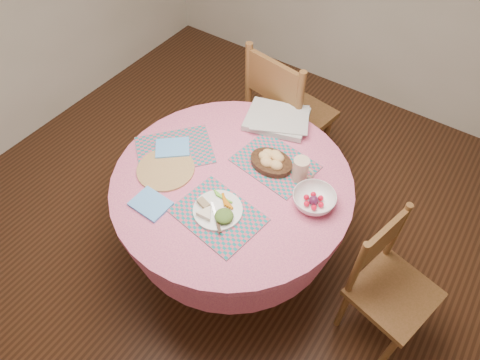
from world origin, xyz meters
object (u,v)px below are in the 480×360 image
object	(u,v)px
chair_back	(285,113)
dinner_plate	(218,211)
fruit_bowl	(314,200)
latte_mug	(301,170)
dining_table	(232,203)
bread_bowl	(271,160)
chair_right	(388,284)
wicker_trivet	(166,169)

from	to	relation	value
chair_back	dinner_plate	size ratio (longest dim) A/B	4.38
fruit_bowl	latte_mug	bearing A→B (deg)	142.53
dining_table	chair_back	size ratio (longest dim) A/B	1.19
dinner_plate	bread_bowl	bearing A→B (deg)	83.97
dining_table	chair_right	world-z (taller)	chair_right
dinner_plate	dining_table	bearing A→B (deg)	108.34
dinner_plate	chair_back	bearing A→B (deg)	101.90
bread_bowl	latte_mug	size ratio (longest dim) A/B	1.76
chair_back	fruit_bowl	size ratio (longest dim) A/B	3.94
chair_back	dinner_plate	bearing A→B (deg)	111.20
bread_bowl	latte_mug	xyz separation A→B (m)	(0.17, 0.00, 0.03)
chair_right	latte_mug	size ratio (longest dim) A/B	6.42
chair_back	latte_mug	distance (m)	0.79
chair_back	dinner_plate	world-z (taller)	chair_back
chair_right	latte_mug	distance (m)	0.72
dining_table	bread_bowl	size ratio (longest dim) A/B	5.39
bread_bowl	fruit_bowl	distance (m)	0.32
latte_mug	chair_back	bearing A→B (deg)	124.95
wicker_trivet	latte_mug	size ratio (longest dim) A/B	2.30
chair_back	fruit_bowl	distance (m)	0.94
wicker_trivet	latte_mug	distance (m)	0.69
wicker_trivet	fruit_bowl	xyz separation A→B (m)	(0.73, 0.24, 0.03)
wicker_trivet	bread_bowl	bearing A→B (deg)	38.02
chair_right	dinner_plate	size ratio (longest dim) A/B	3.51
bread_bowl	dinner_plate	bearing A→B (deg)	-96.03
chair_back	latte_mug	size ratio (longest dim) A/B	8.00
dining_table	chair_right	xyz separation A→B (m)	(0.88, 0.10, -0.12)
chair_right	wicker_trivet	distance (m)	1.27
dining_table	latte_mug	bearing A→B (deg)	35.35
dinner_plate	fruit_bowl	xyz separation A→B (m)	(0.34, 0.31, 0.01)
fruit_bowl	dinner_plate	bearing A→B (deg)	-138.27
dining_table	latte_mug	world-z (taller)	latte_mug
dining_table	dinner_plate	bearing A→B (deg)	-71.66
chair_back	fruit_bowl	bearing A→B (deg)	137.44
chair_right	latte_mug	bearing A→B (deg)	94.36
chair_right	fruit_bowl	bearing A→B (deg)	103.98
dinner_plate	fruit_bowl	size ratio (longest dim) A/B	0.90
dinner_plate	latte_mug	world-z (taller)	latte_mug
chair_right	latte_mug	world-z (taller)	latte_mug
dinner_plate	bread_bowl	xyz separation A→B (m)	(0.04, 0.41, 0.02)
dining_table	dinner_plate	size ratio (longest dim) A/B	5.20
dining_table	latte_mug	xyz separation A→B (m)	(0.28, 0.20, 0.27)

